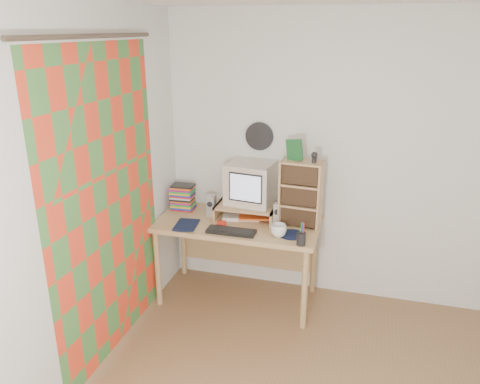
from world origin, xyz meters
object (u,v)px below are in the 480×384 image
Objects in this scene: keyboard at (231,231)px; diary at (176,223)px; dvd_stack at (183,195)px; crt_monitor at (250,184)px; cd_rack at (301,194)px; desk at (239,233)px; mug at (279,230)px.

keyboard is 1.81× the size of diary.
dvd_stack is 1.27× the size of diary.
diary is at bearing -78.64° from dvd_stack.
crt_monitor is 0.46m from cd_rack.
crt_monitor reaches higher than diary.
cd_rack is at bearing 9.44° from diary.
diary is (0.09, -0.37, -0.12)m from dvd_stack.
dvd_stack is at bearing 96.01° from diary.
desk is at bearing -121.46° from crt_monitor.
diary reaches higher than desk.
dvd_stack is at bearing 171.32° from desk.
keyboard is 0.49m from diary.
desk is 0.63m from dvd_stack.
diary is (-0.48, -0.29, 0.16)m from desk.
keyboard is at bearing -91.07° from crt_monitor.
mug reaches higher than diary.
crt_monitor reaches higher than desk.
diary is at bearing -149.05° from desk.
cd_rack reaches higher than diary.
keyboard reaches higher than desk.
crt_monitor is at bearing 81.97° from keyboard.
mug is (0.33, -0.35, -0.25)m from crt_monitor.
dvd_stack is 0.50× the size of cd_rack.
diary is at bearing -178.44° from mug.
mug is at bearing -39.89° from crt_monitor.
crt_monitor is at bearing -1.88° from dvd_stack.
desk is 0.34m from keyboard.
dvd_stack is 2.21× the size of mug.
keyboard is at bearing -87.13° from desk.
mug is at bearing -33.31° from desk.
keyboard is (-0.05, -0.39, -0.29)m from crt_monitor.
mug is at bearing -21.81° from dvd_stack.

